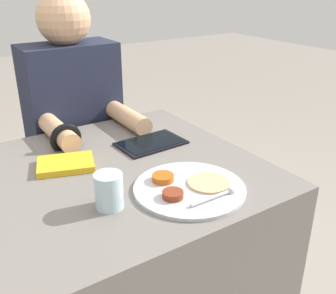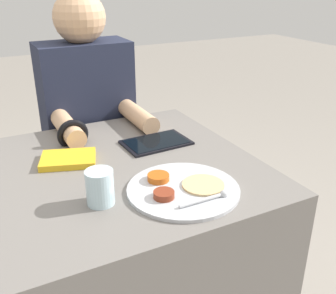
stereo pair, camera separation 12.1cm
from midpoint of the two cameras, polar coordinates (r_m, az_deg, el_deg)
name	(u,v)px [view 1 (the left image)]	position (r m, az deg, el deg)	size (l,w,h in m)	color
dining_table	(109,269)	(1.41, -11.13, -17.08)	(0.96, 0.82, 0.73)	slate
thali_tray	(189,188)	(1.09, -0.10, -6.01)	(0.31, 0.31, 0.03)	#B7BABF
red_notebook	(66,165)	(1.27, -17.29, -2.51)	(0.20, 0.17, 0.02)	silver
tablet_device	(151,143)	(1.38, -4.99, 0.52)	(0.23, 0.16, 0.01)	black
person_diner	(78,149)	(1.75, -14.94, -0.29)	(0.38, 0.46, 1.23)	black
drinking_glass	(109,191)	(1.02, -11.97, -6.34)	(0.07, 0.07, 0.09)	silver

